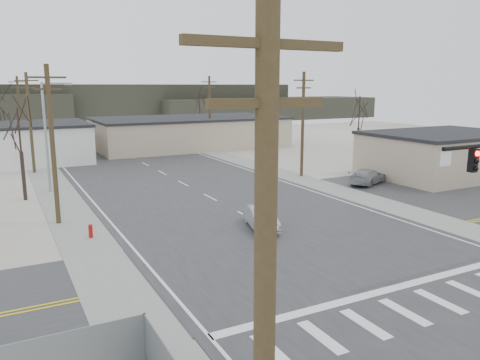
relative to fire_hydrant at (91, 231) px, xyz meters
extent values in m
plane|color=silver|center=(10.20, -8.00, -0.45)|extent=(140.00, 140.00, 0.00)
cube|color=#2A2A2D|center=(10.20, 7.00, -0.43)|extent=(18.00, 110.00, 0.05)
cube|color=#2A2A2D|center=(10.20, -8.00, -0.43)|extent=(90.00, 10.00, 0.04)
cube|color=#2A2A2D|center=(30.20, -2.00, -0.44)|extent=(18.00, 20.00, 0.03)
cube|color=gray|center=(-0.40, 12.00, -0.42)|extent=(3.00, 90.00, 0.06)
cube|color=gray|center=(20.80, 12.00, -0.42)|extent=(3.00, 90.00, 0.06)
cube|color=black|center=(13.50, -14.20, 5.15)|extent=(0.32, 0.30, 1.00)
sphere|color=#FF0C05|center=(13.50, -14.37, 5.47)|extent=(0.22, 0.22, 0.22)
cube|color=silver|center=(11.80, -14.20, 5.35)|extent=(0.60, 0.04, 0.60)
cylinder|color=#A50C0C|center=(0.00, 0.00, -0.10)|extent=(0.24, 0.24, 0.70)
sphere|color=#A50C0C|center=(0.00, 0.00, 0.30)|extent=(0.24, 0.24, 0.24)
cube|color=tan|center=(20.20, 36.00, 1.55)|extent=(26.00, 14.00, 4.00)
cube|color=black|center=(20.20, 36.00, 3.70)|extent=(26.30, 14.30, 0.30)
cube|color=tan|center=(34.20, 4.00, 1.55)|extent=(14.00, 10.00, 4.00)
cube|color=black|center=(34.20, 4.00, 3.70)|extent=(14.30, 10.30, 0.30)
cube|color=#42341E|center=(-1.30, -22.00, 8.75)|extent=(2.20, 0.12, 0.12)
cube|color=#42341E|center=(-1.30, -22.00, 8.05)|extent=(1.60, 0.12, 0.12)
cylinder|color=#42341E|center=(-1.30, 4.00, 4.55)|extent=(0.30, 0.30, 10.00)
cube|color=#42341E|center=(-1.30, 4.00, 8.75)|extent=(2.20, 0.12, 0.12)
cube|color=#42341E|center=(-1.30, 4.00, 8.05)|extent=(1.60, 0.12, 0.12)
cylinder|color=#42341E|center=(-1.30, 24.00, 4.55)|extent=(0.30, 0.30, 10.00)
cube|color=#42341E|center=(-1.30, 24.00, 8.75)|extent=(2.20, 0.12, 0.12)
cube|color=#42341E|center=(-1.30, 24.00, 8.05)|extent=(1.60, 0.12, 0.12)
cylinder|color=#42341E|center=(-1.30, 44.00, 4.55)|extent=(0.30, 0.30, 10.00)
cube|color=#42341E|center=(-1.30, 44.00, 8.75)|extent=(2.20, 0.12, 0.12)
cube|color=#42341E|center=(-1.30, 44.00, 8.05)|extent=(1.60, 0.12, 0.12)
cylinder|color=#42341E|center=(21.70, 10.00, 4.55)|extent=(0.30, 0.30, 10.00)
cube|color=#42341E|center=(21.70, 10.00, 8.75)|extent=(2.20, 0.12, 0.12)
cube|color=#42341E|center=(21.70, 10.00, 8.05)|extent=(1.60, 0.12, 0.12)
cylinder|color=#42341E|center=(21.70, 32.00, 4.55)|extent=(0.30, 0.30, 10.00)
cube|color=#42341E|center=(21.70, 32.00, 8.75)|extent=(2.20, 0.12, 0.12)
cube|color=#42341E|center=(21.70, 32.00, 8.05)|extent=(1.60, 0.12, 0.12)
cylinder|color=gray|center=(-0.80, 14.00, 4.05)|extent=(0.20, 0.20, 9.00)
cylinder|color=gray|center=(0.20, 14.00, 8.45)|extent=(2.00, 0.12, 0.12)
cube|color=gray|center=(1.20, 14.00, 8.40)|extent=(0.60, 0.25, 0.18)
cylinder|color=#33251F|center=(-2.80, 12.00, 1.42)|extent=(0.28, 0.28, 3.75)
cylinder|color=#33251F|center=(-2.80, 12.00, 4.80)|extent=(0.14, 0.14, 3.75)
cylinder|color=#33251F|center=(22.70, 18.00, 1.67)|extent=(0.28, 0.28, 4.25)
cylinder|color=#33251F|center=(22.70, 18.00, 5.50)|extent=(0.14, 0.14, 4.25)
cylinder|color=#33251F|center=(-3.80, 38.00, 1.80)|extent=(0.28, 0.28, 4.50)
cylinder|color=#33251F|center=(25.20, 44.00, 1.55)|extent=(0.28, 0.28, 4.00)
cylinder|color=#33251F|center=(25.20, 44.00, 5.15)|extent=(0.14, 0.14, 4.00)
cylinder|color=#33251F|center=(32.20, 14.00, 1.55)|extent=(0.28, 0.28, 4.00)
cylinder|color=#33251F|center=(32.20, 14.00, 5.15)|extent=(0.14, 0.14, 4.00)
cube|color=#333026|center=(25.20, 88.00, 4.05)|extent=(80.00, 18.00, 9.00)
cube|color=#333026|center=(60.20, 82.00, 2.30)|extent=(60.00, 18.00, 5.50)
imported|color=gray|center=(9.72, -2.89, 0.26)|extent=(2.41, 4.28, 1.33)
imported|color=black|center=(13.87, 38.23, 0.38)|extent=(3.04, 5.72, 1.58)
imported|color=black|center=(9.33, 47.89, 0.33)|extent=(2.78, 4.64, 1.48)
imported|color=gray|center=(24.89, 4.27, 0.27)|extent=(5.11, 3.70, 1.38)
camera|label=1|loc=(-4.26, -26.99, 8.25)|focal=35.00mm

